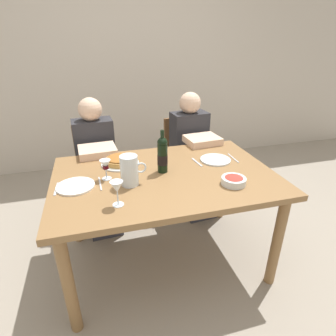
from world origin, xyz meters
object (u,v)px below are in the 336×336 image
Objects in this scene: wine_bottle at (162,155)px; water_pitcher at (130,172)px; chair_right at (184,154)px; chair_left at (96,164)px; salad_bowl at (234,180)px; baked_tart at (120,161)px; wine_glass_right_diner at (105,165)px; dinner_plate_right_setting at (76,186)px; diner_right at (194,152)px; dining_table at (165,186)px; wine_glass_left_diner at (117,188)px; dinner_plate_left_setting at (215,160)px; diner_left at (97,163)px.

wine_bottle is 1.53× the size of water_pitcher.
chair_left is at bearing -4.33° from chair_right.
baked_tart is at bearing 142.83° from salad_bowl.
wine_glass_right_diner is 0.22m from dinner_plate_right_setting.
diner_right is (0.92, -0.22, 0.12)m from chair_left.
dining_table is at bearing -83.23° from wine_bottle.
wine_bottle is at bearing 6.61° from dinner_plate_right_setting.
chair_left and chair_right have the same top height.
wine_glass_right_diner reaches higher than chair_left.
wine_glass_left_diner reaches higher than dinner_plate_left_setting.
salad_bowl is (0.39, -0.25, 0.12)m from dining_table.
salad_bowl is at bearing 3.70° from wine_glass_left_diner.
wine_glass_left_diner is 0.65× the size of dinner_plate_left_setting.
wine_glass_right_diner is at bearing 31.16° from diner_right.
dinner_plate_left_setting is (0.68, 0.20, -0.08)m from water_pitcher.
chair_left is at bearing 117.26° from dining_table.
baked_tart reaches higher than salad_bowl.
dining_table is 0.39m from baked_tart.
salad_bowl is 0.18× the size of chair_right.
baked_tart is 0.83m from salad_bowl.
dinner_plate_right_setting is (-0.24, 0.28, -0.10)m from wine_glass_left_diner.
dinner_plate_left_setting is 1.20m from chair_left.
diner_right reaches higher than dinner_plate_left_setting.
wine_glass_right_diner is 0.16× the size of chair_left.
chair_left is (-0.11, 1.19, -0.37)m from wine_glass_left_diner.
wine_glass_right_diner is (-0.04, 0.34, -0.01)m from wine_glass_left_diner.
dining_table is at bearing 49.98° from diner_right.
water_pitcher is at bearing -85.37° from baked_tart.
diner_left is (-0.44, 0.60, -0.27)m from wine_bottle.
dinner_plate_left_setting reaches higher than dining_table.
diner_left is (-0.05, 0.61, -0.24)m from wine_glass_right_diner.
wine_glass_right_diner is 1.25m from chair_right.
chair_right is at bearing -90.89° from diner_right.
diner_right is (1.05, 0.69, -0.15)m from dinner_plate_right_setting.
chair_right is at bearing 62.37° from wine_bottle.
water_pitcher is 0.35m from dinner_plate_right_setting.
dining_table is 11.02× the size of wine_glass_right_diner.
chair_right reaches higher than dinner_plate_right_setting.
baked_tart is 0.32× the size of chair_right.
wine_glass_right_diner reaches higher than dinner_plate_left_setting.
dining_table is 0.48m from salad_bowl.
dinner_plate_left_setting is (0.82, 0.08, -0.09)m from wine_glass_right_diner.
wine_glass_left_diner is 0.38m from dinner_plate_right_setting.
dinner_plate_right_setting is at bearing 166.69° from salad_bowl.
water_pitcher reaches higher than wine_glass_left_diner.
wine_glass_left_diner is 0.34m from wine_glass_right_diner.
baked_tart is 1.86× the size of wine_glass_left_diner.
wine_glass_right_diner is (-0.39, 0.04, 0.19)m from dining_table.
wine_glass_right_diner is at bearing 90.34° from chair_left.
salad_bowl is 0.94m from diner_right.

